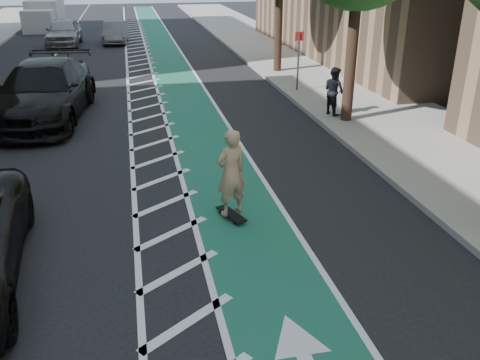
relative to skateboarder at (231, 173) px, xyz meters
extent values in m
plane|color=black|center=(-2.81, -1.81, -1.05)|extent=(120.00, 120.00, 0.00)
cube|color=#19583B|center=(0.19, 8.19, -1.05)|extent=(2.00, 90.00, 0.01)
cube|color=silver|center=(-1.31, 8.19, -1.05)|extent=(1.40, 90.00, 0.01)
cube|color=gray|center=(6.69, 8.19, -0.98)|extent=(5.00, 90.00, 0.15)
cube|color=gray|center=(4.24, 8.19, -0.97)|extent=(0.12, 90.00, 0.16)
cylinder|color=#382619|center=(5.09, 6.19, 1.15)|extent=(0.36, 0.36, 4.40)
cylinder|color=#382619|center=(5.09, 14.19, 1.15)|extent=(0.36, 0.36, 4.40)
cylinder|color=#4C4C4C|center=(4.79, 10.19, 0.15)|extent=(0.08, 0.08, 2.40)
cube|color=red|center=(4.79, 10.19, 1.25)|extent=(0.35, 0.02, 0.35)
cube|color=black|center=(0.00, 0.00, -0.95)|extent=(0.55, 0.92, 0.03)
cylinder|color=black|center=(-0.19, 0.24, -1.02)|extent=(0.06, 0.08, 0.07)
cylinder|color=black|center=(-0.02, 0.31, -1.02)|extent=(0.06, 0.08, 0.07)
cylinder|color=black|center=(0.02, -0.31, -1.02)|extent=(0.06, 0.08, 0.07)
cylinder|color=black|center=(0.19, -0.24, -1.02)|extent=(0.06, 0.08, 0.07)
imported|color=tan|center=(0.00, 0.00, 0.00)|extent=(0.80, 0.66, 1.87)
imported|color=black|center=(-4.80, 8.60, -0.10)|extent=(3.39, 6.84, 1.91)
imported|color=gray|center=(-5.80, 25.46, -0.22)|extent=(2.04, 4.92, 1.66)
imported|color=slate|center=(-2.61, 25.79, -0.38)|extent=(1.66, 4.18, 1.35)
imported|color=black|center=(4.89, 6.55, -0.09)|extent=(0.84, 0.95, 1.63)
cube|color=silver|center=(-8.00, 34.57, 0.03)|extent=(2.64, 3.64, 2.17)
cube|color=silver|center=(-8.19, 31.98, -0.24)|extent=(2.29, 1.89, 1.63)
cylinder|color=black|center=(-9.20, 31.62, -0.67)|extent=(0.33, 0.78, 0.76)
cylinder|color=black|center=(-7.25, 31.47, -0.67)|extent=(0.33, 0.78, 0.76)
cylinder|color=black|center=(-8.91, 35.51, -0.67)|extent=(0.33, 0.78, 0.76)
cylinder|color=black|center=(-6.96, 35.37, -0.67)|extent=(0.33, 0.78, 0.76)
cylinder|color=#FE570D|center=(-5.01, 7.19, -0.60)|extent=(0.52, 0.52, 0.91)
cylinder|color=silver|center=(-5.01, 7.19, -0.75)|extent=(0.53, 0.53, 0.12)
cylinder|color=silver|center=(-5.01, 7.19, -0.47)|extent=(0.53, 0.53, 0.12)
cylinder|color=black|center=(-5.01, 7.19, -1.03)|extent=(0.66, 0.66, 0.04)
cylinder|color=#DD3F0B|center=(-4.61, 9.62, -0.62)|extent=(0.50, 0.50, 0.87)
cylinder|color=silver|center=(-4.61, 9.62, -0.77)|extent=(0.51, 0.51, 0.12)
cylinder|color=silver|center=(-4.61, 9.62, -0.50)|extent=(0.51, 0.51, 0.12)
cylinder|color=black|center=(-4.61, 9.62, -1.04)|extent=(0.64, 0.64, 0.04)
cylinder|color=#E7520C|center=(-5.24, 13.91, -0.56)|extent=(0.57, 0.57, 0.98)
cylinder|color=silver|center=(-5.24, 13.91, -0.73)|extent=(0.58, 0.58, 0.13)
cylinder|color=silver|center=(-5.24, 13.91, -0.42)|extent=(0.58, 0.58, 0.13)
cylinder|color=black|center=(-5.24, 13.91, -1.03)|extent=(0.72, 0.72, 0.04)
camera|label=1|loc=(-1.84, -9.47, 4.06)|focal=38.00mm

